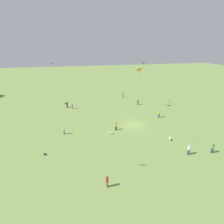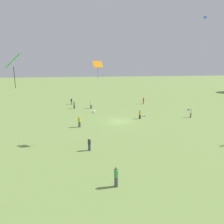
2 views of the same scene
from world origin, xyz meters
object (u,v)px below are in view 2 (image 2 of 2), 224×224
at_px(person_9, 191,113).
at_px(kite_4, 98,66).
at_px(person_5, 116,177).
at_px(kite_2, 204,26).
at_px(person_1, 74,105).
at_px(person_4, 79,122).
at_px(dog_1, 145,115).
at_px(dog_0, 94,111).
at_px(person_10, 143,101).
at_px(person_3, 72,101).
at_px(kite_0, 102,77).
at_px(person_7, 91,105).
at_px(person_8, 140,115).
at_px(kite_1, 13,64).
at_px(picnic_bag_0, 188,110).
at_px(person_6, 89,144).

xyz_separation_m(person_9, kite_4, (9.93, -18.53, 8.99)).
bearing_deg(person_5, kite_2, -53.54).
xyz_separation_m(person_1, kite_2, (-1.38, 31.03, 17.76)).
relative_size(person_4, dog_1, 2.26).
bearing_deg(kite_2, dog_0, -100.77).
distance_m(person_1, kite_2, 35.78).
bearing_deg(person_10, kite_4, -1.02).
bearing_deg(dog_0, person_10, 56.19).
relative_size(person_3, kite_0, 0.21).
xyz_separation_m(person_4, person_10, (-17.83, 16.10, -0.06)).
relative_size(person_7, kite_4, 0.16).
height_order(person_9, kite_4, kite_4).
bearing_deg(person_8, kite_0, -0.95).
bearing_deg(kite_4, person_4, 146.72).
bearing_deg(kite_1, kite_2, 169.22).
relative_size(person_1, dog_1, 2.00).
relative_size(kite_1, kite_2, 0.52).
bearing_deg(kite_0, kite_1, 40.17).
height_order(person_4, kite_2, kite_2).
height_order(kite_2, picnic_bag_0, kite_2).
height_order(person_7, dog_1, person_7).
distance_m(kite_1, picnic_bag_0, 41.29).
height_order(person_10, picnic_bag_0, person_10).
bearing_deg(person_1, kite_1, -159.25).
xyz_separation_m(person_4, dog_1, (-5.20, 12.60, -0.60)).
relative_size(kite_0, kite_4, 0.76).
height_order(person_1, dog_0, person_1).
xyz_separation_m(person_3, person_7, (5.38, 4.56, 0.01)).
bearing_deg(person_7, person_1, 121.27).
relative_size(kite_4, dog_1, 12.87).
distance_m(person_9, picnic_bag_0, 6.79).
bearing_deg(dog_0, kite_2, 38.17).
distance_m(kite_4, picnic_bag_0, 28.42).
xyz_separation_m(kite_2, dog_1, (11.06, -17.34, -18.26)).
distance_m(person_4, kite_0, 13.93).
distance_m(person_3, picnic_bag_0, 27.77).
relative_size(person_3, person_6, 1.02).
relative_size(person_5, picnic_bag_0, 5.17).
height_order(person_8, person_9, person_9).
bearing_deg(dog_0, kite_4, -67.11).
height_order(person_3, person_4, person_4).
distance_m(person_6, kite_0, 22.54).
bearing_deg(person_4, picnic_bag_0, 49.81).
height_order(person_4, person_8, person_4).
bearing_deg(person_9, kite_4, -2.31).
bearing_deg(dog_1, kite_2, 130.00).
bearing_deg(person_1, person_7, -71.89).
bearing_deg(kite_1, person_3, -150.38).
distance_m(person_10, dog_0, 15.18).
distance_m(person_4, picnic_bag_0, 25.60).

